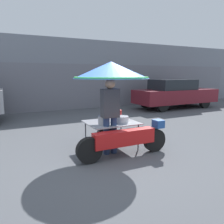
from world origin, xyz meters
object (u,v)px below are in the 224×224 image
object	(u,v)px
vendor_motorcycle_cart	(113,82)
potted_plant	(199,95)
vendor_person	(110,112)
parked_car	(175,94)

from	to	relation	value
vendor_motorcycle_cart	potted_plant	bearing A→B (deg)	32.02
potted_plant	vendor_motorcycle_cart	bearing A→B (deg)	-147.98
vendor_motorcycle_cart	vendor_person	world-z (taller)	vendor_motorcycle_cart
vendor_motorcycle_cart	parked_car	world-z (taller)	vendor_motorcycle_cart
vendor_motorcycle_cart	potted_plant	size ratio (longest dim) A/B	2.56
vendor_person	parked_car	size ratio (longest dim) A/B	0.37
vendor_motorcycle_cart	parked_car	bearing A→B (deg)	36.90
vendor_motorcycle_cart	parked_car	xyz separation A→B (m)	(5.82, 4.37, -0.82)
vendor_person	potted_plant	distance (m)	10.86
parked_car	potted_plant	world-z (taller)	parked_car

